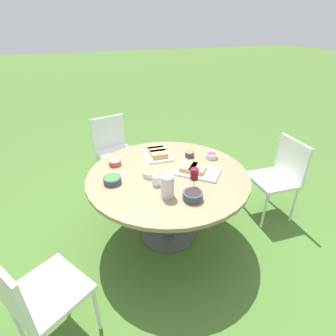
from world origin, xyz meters
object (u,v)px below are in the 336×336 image
(chair_near_left, at_px, (280,173))
(water_pitcher, at_px, (167,186))
(chair_far_back, at_px, (34,293))
(wine_glass, at_px, (194,175))
(chair_near_right, at_px, (113,146))
(dining_table, at_px, (168,182))

(chair_near_left, distance_m, water_pitcher, 1.44)
(chair_far_back, distance_m, wine_glass, 1.35)
(chair_near_right, distance_m, wine_glass, 1.66)
(chair_far_back, height_order, wine_glass, wine_glass)
(chair_near_right, bearing_deg, dining_table, -167.71)
(chair_near_left, height_order, chair_near_right, same)
(dining_table, xyz_separation_m, chair_near_right, (1.27, 0.28, -0.11))
(chair_near_right, bearing_deg, chair_far_back, 156.22)
(water_pitcher, height_order, wine_glass, wine_glass)
(wine_glass, bearing_deg, water_pitcher, 91.99)
(wine_glass, bearing_deg, chair_far_back, 106.92)
(dining_table, xyz_separation_m, chair_far_back, (-0.69, 1.14, -0.11))
(chair_near_right, distance_m, chair_far_back, 2.14)
(dining_table, relative_size, wine_glass, 7.61)
(chair_near_left, xyz_separation_m, chair_near_right, (1.37, 1.53, 0.00))
(dining_table, bearing_deg, chair_near_right, 12.29)
(dining_table, distance_m, wine_glass, 0.40)
(water_pitcher, bearing_deg, chair_near_left, -80.91)
(chair_near_right, bearing_deg, water_pitcher, -174.84)
(chair_near_left, relative_size, wine_glass, 4.58)
(chair_near_right, relative_size, wine_glass, 4.58)
(dining_table, xyz_separation_m, water_pitcher, (-0.32, 0.13, 0.19))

